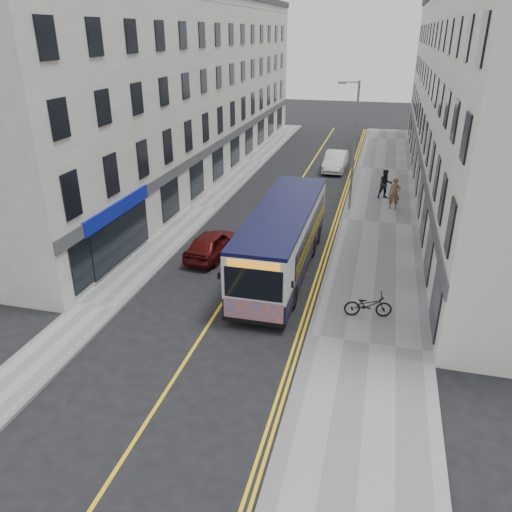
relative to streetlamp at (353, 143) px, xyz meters
The scene contains 17 objects.
ground 15.25m from the streetlamp, 106.58° to the right, with size 140.00×140.00×0.00m, color black.
pavement_east 5.20m from the streetlamp, 43.87° to the right, with size 4.50×64.00×0.12m, color gray.
pavement_west 10.33m from the streetlamp, 167.70° to the right, with size 2.00×64.00×0.12m, color gray.
kerb_east 4.76m from the streetlamp, 94.85° to the right, with size 0.18×64.00×0.13m, color slate.
kerb_west 9.45m from the streetlamp, 166.24° to the right, with size 0.18×64.00×0.13m, color slate.
road_centre_line 6.37m from the streetlamp, 154.37° to the right, with size 0.12×64.00×0.01m, color yellow.
road_dbl_yellow_inner 4.85m from the streetlamp, 107.21° to the right, with size 0.10×64.00×0.01m, color yellow.
road_dbl_yellow_outer 4.83m from the streetlamp, 101.85° to the right, with size 0.10×64.00×0.01m, color yellow.
terrace_east 10.35m from the streetlamp, 43.68° to the left, with size 6.00×46.00×13.00m, color white.
terrace_west 15.06m from the streetlamp, 152.01° to the left, with size 6.00×46.00×13.00m, color silver.
streetlamp is the anchor object (origin of this frame).
city_bus 10.44m from the streetlamp, 103.33° to the right, with size 2.58×11.04×3.21m.
bicycle 13.93m from the streetlamp, 81.92° to the right, with size 0.66×1.90×1.00m, color black.
pedestrian_near 4.36m from the streetlamp, 14.37° to the left, with size 0.73×0.48×2.01m, color brown.
pedestrian_far 4.88m from the streetlamp, 52.47° to the left, with size 0.97×0.75×1.99m, color black.
car_white 10.83m from the streetlamp, 100.83° to the left, with size 1.66×4.75×1.57m, color silver.
car_maroon 11.54m from the streetlamp, 124.35° to the right, with size 1.64×4.08×1.39m, color #4B0D0C.
Camera 1 is at (6.02, -17.22, 10.63)m, focal length 35.00 mm.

